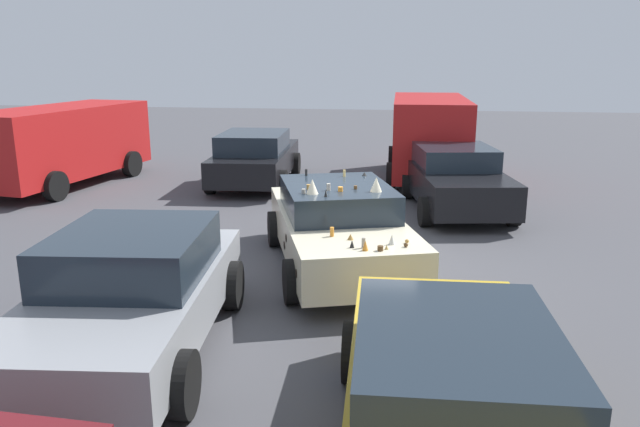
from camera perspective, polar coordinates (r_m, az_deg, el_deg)
The scene contains 8 objects.
ground_plane at distance 10.01m, azimuth 1.71°, elevation -5.05°, with size 60.00×60.00×0.00m, color #47474C.
art_car_decorated at distance 9.82m, azimuth 1.71°, elevation -1.18°, with size 4.68×3.00×1.57m.
parked_van_near_left at distance 17.48m, azimuth -22.93°, elevation 6.21°, with size 5.55×2.76×2.06m.
parked_van_row_back_far at distance 17.05m, azimuth 10.12°, elevation 7.25°, with size 4.91×2.24×2.25m.
parked_sedan_far_left at distance 7.40m, azimuth -17.13°, elevation -7.03°, with size 4.30×2.34×1.43m.
parked_sedan_behind_right at distance 16.44m, azimuth -6.06°, elevation 5.23°, with size 4.51×2.21×1.41m.
parked_sedan_row_back_center at distance 5.30m, azimuth 12.19°, elevation -15.99°, with size 4.13×2.07×1.34m.
parked_sedan_near_left at distance 13.82m, azimuth 12.53°, elevation 3.16°, with size 4.22×2.49×1.41m.
Camera 1 is at (-9.38, -1.03, 3.36)m, focal length 34.28 mm.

